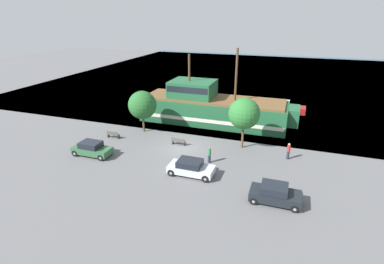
{
  "coord_description": "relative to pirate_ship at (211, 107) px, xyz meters",
  "views": [
    {
      "loc": [
        10.78,
        -27.79,
        13.75
      ],
      "look_at": [
        0.45,
        2.0,
        1.2
      ],
      "focal_mm": 28.0,
      "sensor_mm": 36.0,
      "label": 1
    }
  ],
  "objects": [
    {
      "name": "ground_plane",
      "position": [
        -0.65,
        -9.3,
        -2.03
      ],
      "size": [
        160.0,
        160.0,
        0.0
      ],
      "primitive_type": "plane",
      "color": "#5B5B5E"
    },
    {
      "name": "water_surface",
      "position": [
        -0.65,
        34.7,
        -2.03
      ],
      "size": [
        80.0,
        80.0,
        0.0
      ],
      "primitive_type": "plane",
      "color": "#33566B",
      "rests_on": "ground"
    },
    {
      "name": "pirate_ship",
      "position": [
        0.0,
        0.0,
        0.0
      ],
      "size": [
        20.51,
        5.83,
        9.85
      ],
      "color": "#1E5633",
      "rests_on": "water_surface"
    },
    {
      "name": "moored_boat_dockside",
      "position": [
        8.92,
        7.85,
        -1.39
      ],
      "size": [
        6.24,
        2.02,
        1.67
      ],
      "color": "maroon",
      "rests_on": "water_surface"
    },
    {
      "name": "parked_car_curb_front",
      "position": [
        2.15,
        -14.43,
        -1.32
      ],
      "size": [
        4.17,
        1.95,
        1.42
      ],
      "color": "#B7BCC6",
      "rests_on": "ground_plane"
    },
    {
      "name": "parked_car_curb_mid",
      "position": [
        -8.83,
        -13.99,
        -1.3
      ],
      "size": [
        4.04,
        1.83,
        1.48
      ],
      "color": "#2D5B38",
      "rests_on": "ground_plane"
    },
    {
      "name": "parked_car_curb_rear",
      "position": [
        9.73,
        -16.33,
        -1.3
      ],
      "size": [
        3.88,
        1.95,
        1.51
      ],
      "color": "black",
      "rests_on": "ground_plane"
    },
    {
      "name": "fire_hydrant",
      "position": [
        -10.42,
        -12.29,
        -1.62
      ],
      "size": [
        0.42,
        0.25,
        0.76
      ],
      "color": "red",
      "rests_on": "ground_plane"
    },
    {
      "name": "bench_promenade_east",
      "position": [
        -1.34,
        -8.63,
        -1.6
      ],
      "size": [
        1.53,
        0.45,
        0.85
      ],
      "color": "#4C4742",
      "rests_on": "ground_plane"
    },
    {
      "name": "bench_promenade_west",
      "position": [
        -9.36,
        -9.32,
        -1.6
      ],
      "size": [
        1.51,
        0.45,
        0.85
      ],
      "color": "#4C4742",
      "rests_on": "ground_plane"
    },
    {
      "name": "pedestrian_walking_near",
      "position": [
        3.09,
        -11.59,
        -1.19
      ],
      "size": [
        0.32,
        0.32,
        1.66
      ],
      "color": "#232838",
      "rests_on": "ground_plane"
    },
    {
      "name": "pedestrian_walking_far",
      "position": [
        10.38,
        -8.24,
        -1.16
      ],
      "size": [
        0.32,
        0.32,
        1.72
      ],
      "color": "#232838",
      "rests_on": "ground_plane"
    },
    {
      "name": "tree_row_east",
      "position": [
        -6.95,
        -6.18,
        1.38
      ],
      "size": [
        3.42,
        3.42,
        5.13
      ],
      "color": "brown",
      "rests_on": "ground_plane"
    },
    {
      "name": "tree_row_mideast",
      "position": [
        5.5,
        -6.99,
        1.88
      ],
      "size": [
        3.33,
        3.33,
        5.58
      ],
      "color": "brown",
      "rests_on": "ground_plane"
    }
  ]
}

